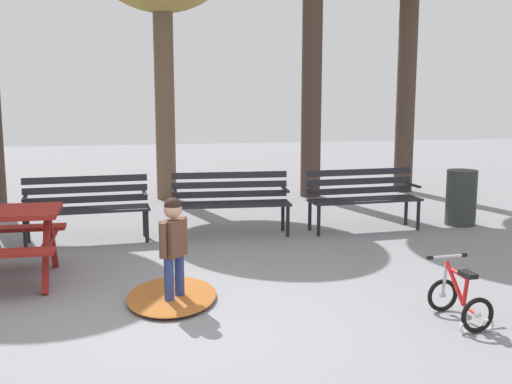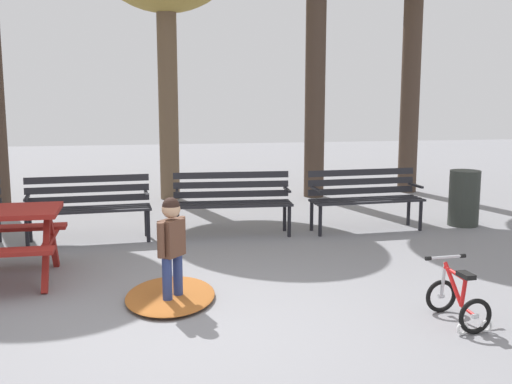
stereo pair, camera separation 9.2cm
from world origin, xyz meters
The scene contains 8 objects.
ground centered at (0.00, 0.00, 0.00)m, with size 36.00×36.00×0.00m, color gray.
park_bench_left centered at (-1.12, 3.28, 0.51)m, with size 1.63×0.57×0.85m.
park_bench_right centered at (0.79, 3.34, 0.51)m, with size 1.62×0.53×0.85m.
park_bench_far_right centered at (2.68, 3.31, 0.51)m, with size 1.63×0.56×0.85m.
child_standing centered at (-0.14, 0.62, 0.59)m, with size 0.28×0.31×1.01m.
kids_bicycle centered at (2.24, -0.28, 0.20)m, with size 0.40×0.58×0.54m.
leaf_pile centered at (-0.16, 0.76, 0.04)m, with size 1.21×0.85×0.07m, color #9E5623.
trash_bin centered at (4.21, 3.33, 0.41)m, with size 0.44×0.44×0.81m, color #2D332D.
Camera 1 is at (-0.42, -4.98, 1.97)m, focal length 43.71 mm.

